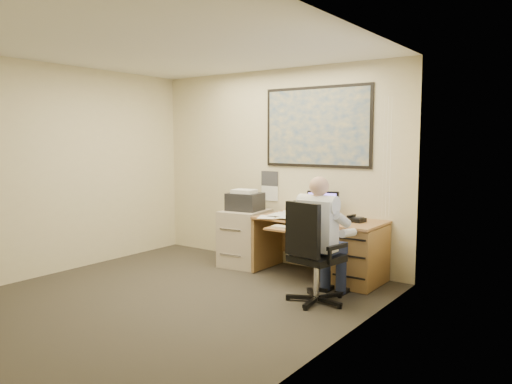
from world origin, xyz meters
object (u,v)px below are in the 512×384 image
Objects in this scene: desk at (343,246)px; office_chair at (315,274)px; filing_cabinet at (245,232)px; person at (318,240)px.

office_chair reaches higher than desk.
office_chair is at bearing -36.70° from filing_cabinet.
person is (0.12, -0.86, 0.23)m from desk.
filing_cabinet is 0.78× the size of person.
person is at bearing -82.27° from desk.
person reaches higher than filing_cabinet.
person is at bearing -34.57° from filing_cabinet.
filing_cabinet is (-1.47, -0.05, 0.01)m from desk.
desk is at bearing -5.62° from filing_cabinet.
desk is at bearing 108.08° from office_chair.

